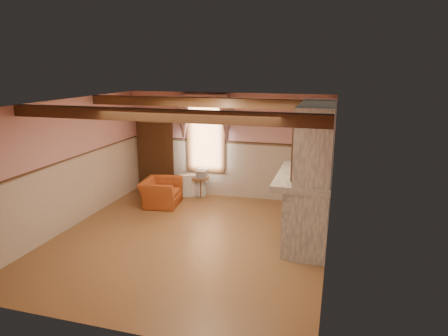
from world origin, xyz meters
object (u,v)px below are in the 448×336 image
(mantel_clock, at_px, (308,160))
(radiator, at_px, (193,185))
(oil_lamp, at_px, (307,160))
(bowl, at_px, (306,170))
(side_table, at_px, (201,187))
(armchair, at_px, (161,192))

(mantel_clock, bearing_deg, radiator, 157.64)
(radiator, relative_size, oil_lamp, 2.50)
(bowl, distance_m, oil_lamp, 0.42)
(side_table, bearing_deg, armchair, -130.04)
(side_table, distance_m, mantel_clock, 3.43)
(armchair, relative_size, mantel_clock, 4.26)
(side_table, bearing_deg, radiator, 180.00)
(armchair, distance_m, side_table, 1.18)
(side_table, bearing_deg, oil_lamp, -27.78)
(armchair, xyz_separation_m, mantel_clock, (3.68, -0.39, 1.19))
(armchair, bearing_deg, mantel_clock, -102.99)
(bowl, relative_size, mantel_clock, 1.28)
(bowl, bearing_deg, mantel_clock, 90.00)
(armchair, relative_size, oil_lamp, 3.65)
(armchair, relative_size, radiator, 1.46)
(armchair, distance_m, oil_lamp, 3.93)
(side_table, xyz_separation_m, radiator, (-0.23, 0.00, 0.02))
(armchair, bearing_deg, oil_lamp, -106.68)
(radiator, distance_m, mantel_clock, 3.62)
(bowl, height_order, oil_lamp, oil_lamp)
(side_table, xyz_separation_m, mantel_clock, (2.92, -1.30, 1.25))
(armchair, bearing_deg, radiator, -37.20)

